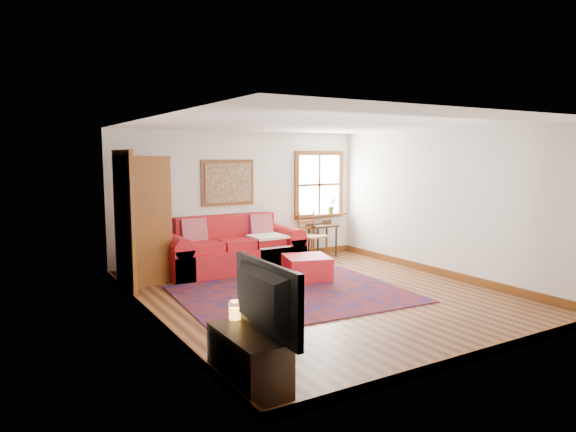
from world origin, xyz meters
TOP-DOWN VIEW (x-y plane):
  - ground at (0.00, 0.00)m, footprint 5.50×5.50m
  - room_envelope at (0.00, 0.02)m, footprint 5.04×5.54m
  - window at (1.78, 2.70)m, footprint 1.18×0.20m
  - doorway at (-2.21, 1.78)m, footprint 0.89×1.08m
  - framed_artwork at (-0.30, 2.71)m, footprint 1.05×0.07m
  - persian_rug at (-0.34, 0.31)m, footprint 3.42×2.81m
  - red_leather_sofa at (-0.43, 2.27)m, footprint 2.48×1.02m
  - red_ottoman at (0.32, 0.97)m, footprint 0.87×0.87m
  - side_table at (1.66, 2.45)m, footprint 0.55×0.41m
  - ladder_back_chair at (1.27, 2.31)m, footprint 0.51×0.49m
  - media_cabinet at (-2.28, -2.09)m, footprint 0.42×0.92m
  - television at (-2.26, -2.19)m, footprint 0.15×1.11m
  - candle_hurricane at (-2.23, -1.71)m, footprint 0.12×0.12m

SIDE VIEW (x-z plane):
  - ground at x=0.00m, z-range 0.00..0.00m
  - persian_rug at x=-0.34m, z-range 0.00..0.02m
  - red_ottoman at x=0.32m, z-range 0.00..0.40m
  - media_cabinet at x=-2.28m, z-range 0.00..0.51m
  - red_leather_sofa at x=-0.43m, z-range -0.16..0.81m
  - ladder_back_chair at x=1.27m, z-range 0.04..1.01m
  - side_table at x=1.66m, z-range 0.21..0.86m
  - candle_hurricane at x=-2.23m, z-range 0.50..0.68m
  - television at x=-2.26m, z-range 0.51..1.15m
  - doorway at x=-2.21m, z-range 0.00..2.14m
  - window at x=1.78m, z-range 0.62..2.00m
  - framed_artwork at x=-0.30m, z-range 1.13..1.98m
  - room_envelope at x=0.00m, z-range 0.39..2.91m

